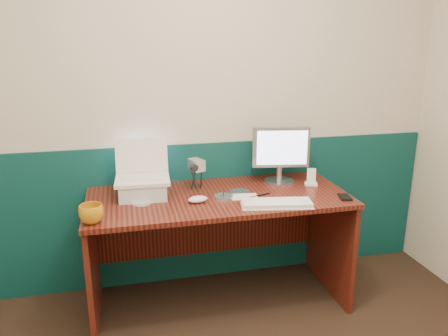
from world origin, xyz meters
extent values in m
cube|color=beige|center=(0.00, 1.75, 1.25)|extent=(3.50, 0.04, 2.50)
cube|color=#073332|center=(0.00, 1.74, 0.50)|extent=(3.48, 0.02, 1.00)
cube|color=#340F09|center=(0.11, 1.38, 0.38)|extent=(1.60, 0.70, 0.75)
cube|color=silver|center=(-0.35, 1.46, 0.80)|extent=(0.29, 0.25, 0.10)
cube|color=white|center=(0.40, 1.13, 0.76)|extent=(0.42, 0.20, 0.02)
ellipsoid|color=white|center=(0.55, 1.16, 0.77)|extent=(0.11, 0.09, 0.03)
ellipsoid|color=silver|center=(-0.04, 1.29, 0.77)|extent=(0.13, 0.08, 0.04)
imported|color=#C48012|center=(-0.63, 1.12, 0.80)|extent=(0.17, 0.17, 0.10)
cylinder|color=silver|center=(0.12, 1.31, 0.76)|extent=(0.11, 0.11, 0.02)
cylinder|color=#B1B8C1|center=(-0.36, 1.35, 0.75)|extent=(0.12, 0.12, 0.00)
cylinder|color=#AFB7C0|center=(0.26, 1.42, 0.75)|extent=(0.12, 0.12, 0.00)
cylinder|color=black|center=(0.36, 1.31, 0.75)|extent=(0.14, 0.05, 0.01)
cube|color=silver|center=(0.25, 1.31, 0.75)|extent=(0.18, 0.13, 0.00)
cube|color=white|center=(0.75, 1.44, 0.76)|extent=(0.10, 0.09, 0.02)
cube|color=white|center=(0.75, 1.44, 0.82)|extent=(0.06, 0.05, 0.10)
cube|color=black|center=(0.85, 1.16, 0.76)|extent=(0.08, 0.12, 0.01)
camera|label=1|loc=(-0.44, -1.10, 1.67)|focal=35.00mm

